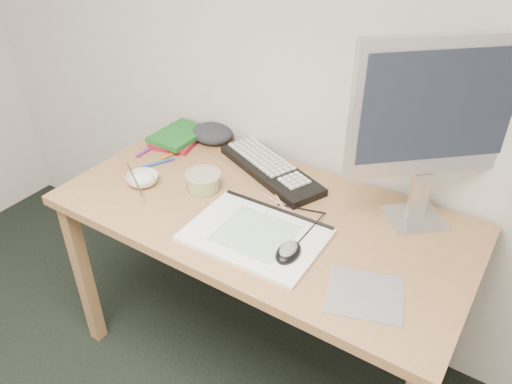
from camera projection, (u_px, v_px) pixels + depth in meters
desk at (262, 230)px, 1.73m from camera, size 1.40×0.70×0.75m
mousepad at (365, 294)px, 1.36m from camera, size 0.25×0.24×0.00m
sketchpad at (255, 235)px, 1.57m from camera, size 0.43×0.31×0.01m
keyboard at (271, 170)px, 1.88m from camera, size 0.50×0.33×0.03m
monitor at (437, 113)px, 1.44m from camera, size 0.41×0.38×0.61m
mouse at (288, 249)px, 1.47m from camera, size 0.08×0.12×0.04m
rice_bowl at (143, 180)px, 1.82m from camera, size 0.15×0.15×0.04m
chopsticks at (135, 178)px, 1.78m from camera, size 0.21×0.14×0.02m
fruit_tub at (203, 181)px, 1.78m from camera, size 0.15×0.15×0.06m
book_red at (178, 138)px, 2.10m from camera, size 0.22×0.26×0.02m
book_green at (179, 135)px, 2.08m from camera, size 0.17×0.23×0.02m
cloth_lump at (212, 133)px, 2.09m from camera, size 0.17×0.15×0.06m
pencil_pink at (279, 204)px, 1.71m from camera, size 0.18×0.06×0.01m
pencil_tan at (280, 201)px, 1.73m from camera, size 0.15×0.14×0.01m
pencil_black at (301, 209)px, 1.69m from camera, size 0.16×0.05×0.01m
marker_blue at (158, 163)px, 1.94m from camera, size 0.07×0.13×0.01m
marker_orange at (175, 153)px, 2.01m from camera, size 0.03×0.13×0.01m
marker_purple at (149, 149)px, 2.03m from camera, size 0.02×0.15×0.01m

